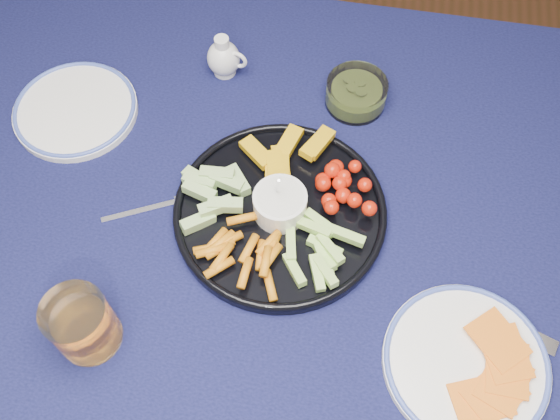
% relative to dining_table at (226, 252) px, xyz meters
% --- Properties ---
extents(dining_table, '(1.67, 1.07, 0.75)m').
position_rel_dining_table_xyz_m(dining_table, '(0.00, 0.00, 0.00)').
color(dining_table, '#442916').
rests_on(dining_table, ground).
extents(crudite_platter, '(0.33, 0.33, 0.11)m').
position_rel_dining_table_xyz_m(crudite_platter, '(0.08, 0.04, 0.11)').
color(crudite_platter, black).
rests_on(crudite_platter, dining_table).
extents(creamer_pitcher, '(0.07, 0.06, 0.08)m').
position_rel_dining_table_xyz_m(creamer_pitcher, '(-0.07, 0.31, 0.12)').
color(creamer_pitcher, white).
rests_on(creamer_pitcher, dining_table).
extents(pickle_bowl, '(0.11, 0.11, 0.05)m').
position_rel_dining_table_xyz_m(pickle_bowl, '(0.17, 0.28, 0.11)').
color(pickle_bowl, silver).
rests_on(pickle_bowl, dining_table).
extents(cheese_plate, '(0.23, 0.23, 0.03)m').
position_rel_dining_table_xyz_m(cheese_plate, '(0.38, -0.15, 0.10)').
color(cheese_plate, white).
rests_on(cheese_plate, dining_table).
extents(juice_tumbler, '(0.09, 0.09, 0.10)m').
position_rel_dining_table_xyz_m(juice_tumbler, '(-0.14, -0.21, 0.13)').
color(juice_tumbler, silver).
rests_on(juice_tumbler, dining_table).
extents(fork_left, '(0.14, 0.08, 0.00)m').
position_rel_dining_table_xyz_m(fork_left, '(-0.11, 0.02, 0.09)').
color(fork_left, silver).
rests_on(fork_left, dining_table).
extents(fork_right, '(0.18, 0.08, 0.00)m').
position_rel_dining_table_xyz_m(fork_right, '(0.43, -0.08, 0.09)').
color(fork_right, silver).
rests_on(fork_right, dining_table).
extents(side_plate_extra, '(0.21, 0.21, 0.02)m').
position_rel_dining_table_xyz_m(side_plate_extra, '(-0.30, 0.17, 0.10)').
color(side_plate_extra, white).
rests_on(side_plate_extra, dining_table).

